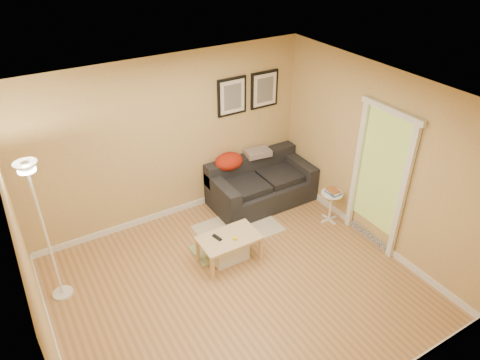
{
  "coord_description": "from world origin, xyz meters",
  "views": [
    {
      "loc": [
        -2.14,
        -3.63,
        4.28
      ],
      "look_at": [
        0.55,
        0.85,
        1.05
      ],
      "focal_mm": 33.09,
      "sensor_mm": 36.0,
      "label": 1
    }
  ],
  "objects": [
    {
      "name": "doorway",
      "position": [
        2.2,
        -0.15,
        1.02
      ],
      "size": [
        0.12,
        1.01,
        2.13
      ],
      "primitive_type": null,
      "color": "white",
      "rests_on": "ground"
    },
    {
      "name": "remote_control",
      "position": [
        0.03,
        0.59,
        0.43
      ],
      "size": [
        0.08,
        0.17,
        0.02
      ],
      "primitive_type": "cube",
      "rotation": [
        0.0,
        0.0,
        0.23
      ],
      "color": "black",
      "rests_on": "coffee_table"
    },
    {
      "name": "green_runner",
      "position": [
        0.14,
        0.83,
        0.01
      ],
      "size": [
        0.7,
        0.5,
        0.01
      ],
      "primitive_type": "cube",
      "color": "#668C4C",
      "rests_on": "ground"
    },
    {
      "name": "side_table",
      "position": [
        2.02,
        0.52,
        0.26
      ],
      "size": [
        0.34,
        0.34,
        0.52
      ],
      "primitive_type": null,
      "color": "white",
      "rests_on": "ground"
    },
    {
      "name": "wall_left",
      "position": [
        -2.25,
        0.0,
        1.3
      ],
      "size": [
        0.0,
        4.0,
        4.0
      ],
      "primitive_type": "plane",
      "rotation": [
        1.57,
        0.0,
        1.57
      ],
      "color": "tan",
      "rests_on": "ground"
    },
    {
      "name": "wall_right",
      "position": [
        2.25,
        0.0,
        1.3
      ],
      "size": [
        0.0,
        4.0,
        4.0
      ],
      "primitive_type": "plane",
      "rotation": [
        1.57,
        0.0,
        -1.57
      ],
      "color": "tan",
      "rests_on": "ground"
    },
    {
      "name": "framed_print_left",
      "position": [
        1.08,
        1.98,
        1.8
      ],
      "size": [
        0.5,
        0.04,
        0.6
      ],
      "primitive_type": null,
      "color": "black",
      "rests_on": "wall_back"
    },
    {
      "name": "sofa",
      "position": [
        1.38,
        1.53,
        0.38
      ],
      "size": [
        1.7,
        0.9,
        0.75
      ],
      "primitive_type": null,
      "color": "black",
      "rests_on": "ground"
    },
    {
      "name": "coffee_table",
      "position": [
        0.18,
        0.52,
        0.21
      ],
      "size": [
        0.85,
        0.54,
        0.42
      ],
      "primitive_type": null,
      "rotation": [
        0.0,
        0.0,
        0.04
      ],
      "color": "#D8B583",
      "rests_on": "ground"
    },
    {
      "name": "floor_lamp",
      "position": [
        -2.0,
        1.07,
        0.93
      ],
      "size": [
        0.26,
        0.26,
        1.97
      ],
      "primitive_type": null,
      "color": "white",
      "rests_on": "ground"
    },
    {
      "name": "floor",
      "position": [
        0.0,
        0.0,
        0.0
      ],
      "size": [
        4.5,
        4.5,
        0.0
      ],
      "primitive_type": "plane",
      "color": "#B3814C",
      "rests_on": "ground"
    },
    {
      "name": "ceiling",
      "position": [
        0.0,
        0.0,
        2.6
      ],
      "size": [
        4.5,
        4.5,
        0.0
      ],
      "primitive_type": "plane",
      "rotation": [
        3.14,
        0.0,
        0.0
      ],
      "color": "white",
      "rests_on": "wall_back"
    },
    {
      "name": "framed_print_right",
      "position": [
        1.68,
        1.98,
        1.8
      ],
      "size": [
        0.5,
        0.04,
        0.6
      ],
      "primitive_type": null,
      "color": "black",
      "rests_on": "wall_back"
    },
    {
      "name": "tape_roll",
      "position": [
        0.23,
        0.44,
        0.43
      ],
      "size": [
        0.07,
        0.07,
        0.03
      ],
      "primitive_type": "cylinder",
      "color": "yellow",
      "rests_on": "coffee_table"
    },
    {
      "name": "red_throw",
      "position": [
        0.93,
        1.83,
        0.77
      ],
      "size": [
        0.48,
        0.36,
        0.28
      ],
      "primitive_type": null,
      "color": "#B02F10",
      "rests_on": "sofa"
    },
    {
      "name": "book_stack",
      "position": [
        2.03,
        0.51,
        0.56
      ],
      "size": [
        0.2,
        0.24,
        0.07
      ],
      "primitive_type": null,
      "rotation": [
        0.0,
        0.0,
        0.15
      ],
      "color": "#2F548E",
      "rests_on": "side_table"
    },
    {
      "name": "wall_back",
      "position": [
        0.0,
        2.0,
        1.3
      ],
      "size": [
        4.5,
        0.0,
        4.5
      ],
      "primitive_type": "plane",
      "rotation": [
        1.57,
        0.0,
        0.0
      ],
      "color": "tan",
      "rests_on": "ground"
    },
    {
      "name": "wall_front",
      "position": [
        0.0,
        -2.0,
        1.3
      ],
      "size": [
        4.5,
        0.0,
        4.5
      ],
      "primitive_type": "plane",
      "rotation": [
        -1.57,
        0.0,
        0.0
      ],
      "color": "tan",
      "rests_on": "ground"
    },
    {
      "name": "area_rug",
      "position": [
        0.65,
        1.09,
        0.01
      ],
      "size": [
        1.25,
        0.85,
        0.01
      ],
      "primitive_type": "cube",
      "color": "beige",
      "rests_on": "ground"
    },
    {
      "name": "baseboard_back",
      "position": [
        0.0,
        1.99,
        0.05
      ],
      "size": [
        4.5,
        0.02,
        0.1
      ],
      "primitive_type": "cube",
      "color": "white",
      "rests_on": "ground"
    },
    {
      "name": "storage_bin",
      "position": [
        0.19,
        0.57,
        0.16
      ],
      "size": [
        0.52,
        0.38,
        0.32
      ],
      "primitive_type": null,
      "color": "white",
      "rests_on": "ground"
    },
    {
      "name": "plaid_throw",
      "position": [
        1.48,
        1.82,
        0.78
      ],
      "size": [
        0.45,
        0.32,
        0.1
      ],
      "primitive_type": null,
      "rotation": [
        0.0,
        0.0,
        -0.14
      ],
      "color": "tan",
      "rests_on": "sofa"
    },
    {
      "name": "baseboard_right",
      "position": [
        2.24,
        0.0,
        0.05
      ],
      "size": [
        0.02,
        4.0,
        0.1
      ],
      "primitive_type": "cube",
      "color": "white",
      "rests_on": "ground"
    }
  ]
}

